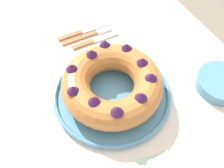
{
  "coord_description": "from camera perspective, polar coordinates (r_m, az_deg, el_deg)",
  "views": [
    {
      "loc": [
        0.35,
        -0.17,
        1.42
      ],
      "look_at": [
        -0.03,
        0.02,
        0.84
      ],
      "focal_mm": 42.0,
      "sensor_mm": 36.0,
      "label": 1
    }
  ],
  "objects": [
    {
      "name": "serving_dish",
      "position": [
        0.76,
        -0.0,
        -2.23
      ],
      "size": [
        0.34,
        0.34,
        0.02
      ],
      "color": "#518EB2",
      "rests_on": "dining_table"
    },
    {
      "name": "dining_table",
      "position": [
        0.84,
        -0.23,
        -8.33
      ],
      "size": [
        1.39,
        0.91,
        0.78
      ],
      "color": "beige",
      "rests_on": "ground_plane"
    },
    {
      "name": "serving_knife",
      "position": [
        0.95,
        -6.95,
        11.1
      ],
      "size": [
        0.02,
        0.2,
        0.01
      ],
      "rotation": [
        0.0,
        0.0,
        -0.05
      ],
      "color": "#936038",
      "rests_on": "dining_table"
    },
    {
      "name": "side_bowl",
      "position": [
        0.84,
        22.58,
        0.21
      ],
      "size": [
        0.15,
        0.15,
        0.03
      ],
      "primitive_type": "cylinder",
      "color": "#518EB2",
      "rests_on": "dining_table"
    },
    {
      "name": "bundt_cake",
      "position": [
        0.72,
        -0.0,
        0.07
      ],
      "size": [
        0.28,
        0.28,
        0.1
      ],
      "color": "#C67538",
      "rests_on": "serving_dish"
    },
    {
      "name": "fork",
      "position": [
        0.94,
        -4.67,
        10.61
      ],
      "size": [
        0.02,
        0.18,
        0.01
      ],
      "rotation": [
        0.0,
        0.0,
        0.07
      ],
      "color": "#936038",
      "rests_on": "dining_table"
    },
    {
      "name": "cake_knife",
      "position": [
        0.91,
        -4.25,
        9.24
      ],
      "size": [
        0.02,
        0.17,
        0.01
      ],
      "rotation": [
        0.0,
        0.0,
        0.08
      ],
      "color": "#936038",
      "rests_on": "dining_table"
    }
  ]
}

